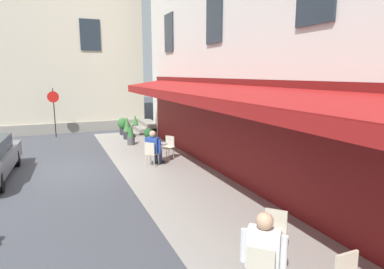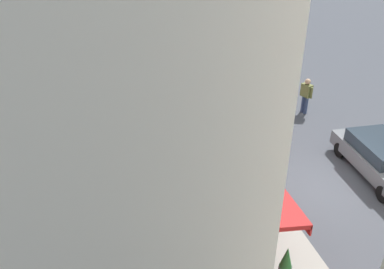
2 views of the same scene
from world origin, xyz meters
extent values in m
plane|color=#42444C|center=(0.00, 0.00, 0.00)|extent=(70.00, 70.00, 0.00)
cube|color=gray|center=(-3.25, -3.40, 0.00)|extent=(20.50, 3.20, 0.01)
cube|color=maroon|center=(-3.00, -4.97, 1.60)|extent=(16.00, 0.06, 3.20)
cube|color=maroon|center=(-3.00, -4.15, 2.85)|extent=(15.00, 1.70, 0.36)
cube|color=maroon|center=(-3.00, -3.32, 2.62)|extent=(15.00, 0.04, 0.28)
cube|color=#232D38|center=(-6.33, -4.96, 5.20)|extent=(1.10, 0.06, 1.70)
cube|color=#232D38|center=(-1.67, -4.96, 5.20)|extent=(1.10, 0.06, 1.70)
cube|color=#232D38|center=(3.00, -4.96, 5.20)|extent=(1.10, 0.06, 1.70)
cylinder|color=black|center=(-9.66, -3.47, 0.01)|extent=(0.40, 0.40, 0.03)
cylinder|color=black|center=(-9.66, -3.47, 0.36)|extent=(0.06, 0.06, 0.72)
cylinder|color=#B7B7BC|center=(-9.66, -3.47, 0.73)|extent=(0.60, 0.60, 0.03)
cylinder|color=beige|center=(-10.07, -3.54, 0.23)|extent=(0.03, 0.03, 0.45)
cylinder|color=beige|center=(-9.99, -3.21, 0.23)|extent=(0.03, 0.03, 0.45)
cylinder|color=beige|center=(-10.40, -3.45, 0.23)|extent=(0.03, 0.03, 0.45)
cylinder|color=beige|center=(-10.32, -3.12, 0.23)|extent=(0.03, 0.03, 0.45)
cube|color=beige|center=(-10.19, -3.33, 0.47)|extent=(0.49, 0.49, 0.04)
cube|color=beige|center=(-10.37, -3.28, 0.70)|extent=(0.14, 0.40, 0.42)
cylinder|color=beige|center=(-9.28, -3.29, 0.23)|extent=(0.03, 0.03, 0.45)
cylinder|color=beige|center=(-9.28, -3.63, 0.23)|extent=(0.03, 0.03, 0.45)
cylinder|color=beige|center=(-8.94, -3.29, 0.23)|extent=(0.03, 0.03, 0.45)
cylinder|color=beige|center=(-8.94, -3.63, 0.23)|extent=(0.03, 0.03, 0.45)
cube|color=beige|center=(-9.11, -3.46, 0.47)|extent=(0.41, 0.41, 0.04)
cube|color=beige|center=(-8.93, -3.46, 0.70)|extent=(0.05, 0.40, 0.42)
cylinder|color=black|center=(-7.83, -2.93, 0.01)|extent=(0.40, 0.40, 0.03)
cylinder|color=black|center=(-7.83, -2.93, 0.36)|extent=(0.06, 0.06, 0.72)
cylinder|color=#B7B7BC|center=(-7.83, -2.93, 0.73)|extent=(0.60, 0.60, 0.03)
cylinder|color=beige|center=(-8.23, -2.79, 0.23)|extent=(0.03, 0.03, 0.45)
cylinder|color=beige|center=(-7.99, -2.55, 0.23)|extent=(0.03, 0.03, 0.45)
cylinder|color=beige|center=(-8.47, -2.56, 0.23)|extent=(0.03, 0.03, 0.45)
cylinder|color=beige|center=(-8.24, -2.31, 0.23)|extent=(0.03, 0.03, 0.45)
cube|color=beige|center=(-8.23, -2.55, 0.47)|extent=(0.57, 0.57, 0.04)
cube|color=beige|center=(-8.36, -2.43, 0.70)|extent=(0.30, 0.32, 0.42)
cylinder|color=beige|center=(-7.45, -3.09, 0.23)|extent=(0.03, 0.03, 0.45)
cylinder|color=beige|center=(-7.70, -3.32, 0.23)|extent=(0.03, 0.03, 0.45)
cylinder|color=beige|center=(-7.22, -3.34, 0.23)|extent=(0.03, 0.03, 0.45)
cylinder|color=beige|center=(-7.47, -3.57, 0.23)|extent=(0.03, 0.03, 0.45)
cube|color=beige|center=(-7.46, -3.33, 0.47)|extent=(0.57, 0.57, 0.04)
cube|color=beige|center=(-7.33, -3.46, 0.70)|extent=(0.32, 0.30, 0.42)
cylinder|color=black|center=(-0.16, -3.46, 0.01)|extent=(0.40, 0.40, 0.03)
cylinder|color=black|center=(-0.16, -3.46, 0.36)|extent=(0.06, 0.06, 0.72)
cylinder|color=#B7B7BC|center=(-0.16, -3.46, 0.73)|extent=(0.60, 0.60, 0.03)
cylinder|color=beige|center=(-0.55, -3.30, 0.23)|extent=(0.03, 0.03, 0.45)
cylinder|color=beige|center=(-0.30, -3.06, 0.23)|extent=(0.03, 0.03, 0.45)
cylinder|color=beige|center=(-0.78, -3.05, 0.23)|extent=(0.03, 0.03, 0.45)
cylinder|color=beige|center=(-0.53, -2.82, 0.23)|extent=(0.03, 0.03, 0.45)
cube|color=beige|center=(-0.54, -3.06, 0.47)|extent=(0.57, 0.57, 0.04)
cube|color=beige|center=(-0.66, -2.93, 0.70)|extent=(0.32, 0.30, 0.42)
cylinder|color=beige|center=(0.21, -3.65, 0.23)|extent=(0.03, 0.03, 0.45)
cylinder|color=beige|center=(-0.06, -3.86, 0.23)|extent=(0.03, 0.03, 0.45)
cylinder|color=beige|center=(0.41, -3.92, 0.23)|extent=(0.03, 0.03, 0.45)
cylinder|color=beige|center=(0.15, -4.13, 0.23)|extent=(0.03, 0.03, 0.45)
cube|color=beige|center=(0.18, -3.89, 0.47)|extent=(0.56, 0.56, 0.04)
cube|color=beige|center=(0.29, -4.03, 0.70)|extent=(0.34, 0.28, 0.42)
cylinder|color=navy|center=(-0.33, -3.41, 0.23)|extent=(0.15, 0.15, 0.47)
cylinder|color=navy|center=(-0.45, -3.29, 0.49)|extent=(0.35, 0.35, 0.16)
cylinder|color=navy|center=(-0.20, -3.28, 0.23)|extent=(0.15, 0.15, 0.47)
cylinder|color=navy|center=(-0.32, -3.16, 0.49)|extent=(0.35, 0.35, 0.16)
cube|color=#28479E|center=(-0.50, -3.10, 0.78)|extent=(0.53, 0.52, 0.57)
sphere|color=tan|center=(-0.50, -3.10, 1.19)|extent=(0.25, 0.25, 0.25)
cylinder|color=#28479E|center=(-0.71, -3.30, 0.76)|extent=(0.10, 0.10, 0.51)
cylinder|color=#28479E|center=(-0.29, -2.90, 0.76)|extent=(0.10, 0.10, 0.51)
cylinder|color=navy|center=(-8.00, -2.91, 0.23)|extent=(0.16, 0.16, 0.47)
cylinder|color=navy|center=(-8.13, -2.78, 0.49)|extent=(0.37, 0.36, 0.17)
cylinder|color=navy|center=(-7.87, -2.77, 0.23)|extent=(0.16, 0.16, 0.47)
cylinder|color=navy|center=(-8.00, -2.64, 0.49)|extent=(0.37, 0.36, 0.17)
cube|color=silver|center=(-8.19, -2.59, 0.79)|extent=(0.54, 0.55, 0.60)
sphere|color=tan|center=(-8.19, -2.59, 1.22)|extent=(0.26, 0.26, 0.26)
cylinder|color=silver|center=(-8.39, -2.81, 0.77)|extent=(0.11, 0.11, 0.53)
cylinder|color=silver|center=(-7.98, -2.38, 0.77)|extent=(0.11, 0.11, 0.53)
cylinder|color=navy|center=(-5.40, 2.31, 0.43)|extent=(0.16, 0.16, 0.87)
cylinder|color=navy|center=(-5.59, 2.25, 0.43)|extent=(0.16, 0.16, 0.87)
cube|color=olive|center=(-5.50, 2.28, 1.17)|extent=(0.57, 0.43, 0.61)
sphere|color=tan|center=(-5.50, 2.28, 1.62)|extent=(0.27, 0.27, 0.27)
cylinder|color=olive|center=(-5.21, 2.37, 1.16)|extent=(0.11, 0.11, 0.54)
cylinder|color=olive|center=(-5.79, 2.18, 1.16)|extent=(0.11, 0.11, 0.54)
cone|color=#2D6B33|center=(3.43, -3.14, 0.73)|extent=(0.33, 0.33, 0.66)
cylinder|color=brown|center=(3.03, -3.90, 0.19)|extent=(0.36, 0.36, 0.37)
sphere|color=#23562D|center=(3.03, -3.90, 0.57)|extent=(0.48, 0.48, 0.48)
cube|color=slate|center=(-0.05, 2.44, 0.57)|extent=(4.41, 2.07, 0.55)
cube|color=#232D38|center=(-0.25, 2.45, 1.09)|extent=(2.51, 1.75, 0.48)
cylinder|color=black|center=(1.35, 1.55, 0.30)|extent=(0.60, 0.20, 0.60)
cylinder|color=black|center=(-1.55, 1.73, 0.30)|extent=(0.60, 0.20, 0.60)
cylinder|color=black|center=(-1.45, 3.33, 0.30)|extent=(0.60, 0.20, 0.60)
camera|label=1|loc=(-11.97, 0.15, 3.35)|focal=30.93mm
camera|label=2|loc=(10.32, -7.58, 8.83)|focal=38.35mm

